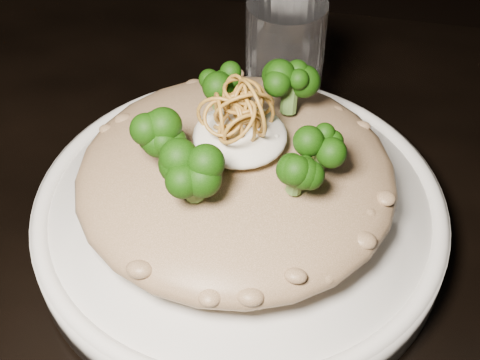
# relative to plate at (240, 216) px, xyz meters

# --- Properties ---
(plate) EXTENTS (0.31, 0.31, 0.03)m
(plate) POSITION_rel_plate_xyz_m (0.00, 0.00, 0.00)
(plate) COLOR white
(plate) RESTS_ON table
(risotto) EXTENTS (0.23, 0.23, 0.05)m
(risotto) POSITION_rel_plate_xyz_m (-0.00, 0.00, 0.04)
(risotto) COLOR brown
(risotto) RESTS_ON plate
(broccoli) EXTENTS (0.14, 0.14, 0.05)m
(broccoli) POSITION_rel_plate_xyz_m (0.00, 0.00, 0.09)
(broccoli) COLOR black
(broccoli) RESTS_ON risotto
(cheese) EXTENTS (0.07, 0.07, 0.02)m
(cheese) POSITION_rel_plate_xyz_m (-0.00, 0.01, 0.08)
(cheese) COLOR white
(cheese) RESTS_ON risotto
(shallots) EXTENTS (0.07, 0.07, 0.04)m
(shallots) POSITION_rel_plate_xyz_m (-0.01, 0.01, 0.11)
(shallots) COLOR brown
(shallots) RESTS_ON cheese
(drinking_glass) EXTENTS (0.09, 0.09, 0.12)m
(drinking_glass) POSITION_rel_plate_xyz_m (0.01, 0.14, 0.04)
(drinking_glass) COLOR white
(drinking_glass) RESTS_ON table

